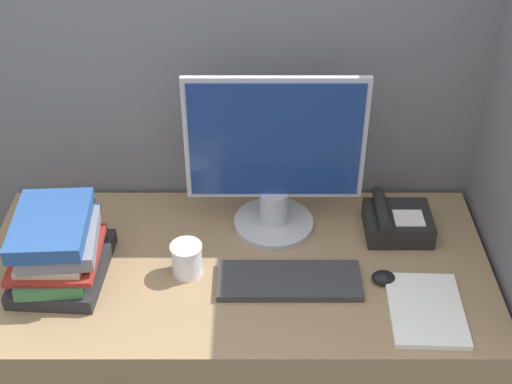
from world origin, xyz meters
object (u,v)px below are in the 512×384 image
Objects in this scene: monitor at (275,164)px; desk_telephone at (397,222)px; book_stack at (58,249)px; keyboard at (289,281)px; coffee_cup at (187,259)px; mouse at (383,278)px.

desk_telephone is (0.36, -0.03, -0.18)m from monitor.
book_stack is (-0.58, -0.21, -0.13)m from monitor.
desk_telephone is at bearing 34.09° from keyboard.
coffee_cup reaches higher than keyboard.
mouse is 0.20× the size of book_stack.
coffee_cup reaches higher than mouse.
coffee_cup is at bearing -139.33° from monitor.
keyboard is 6.08× the size of mouse.
book_stack is (-0.87, 0.03, 0.08)m from mouse.
mouse is (0.25, 0.01, 0.01)m from keyboard.
desk_telephone is (0.60, 0.17, -0.01)m from coffee_cup.
desk_telephone is (0.32, 0.22, 0.03)m from keyboard.
monitor reaches higher than book_stack.
mouse is 0.88m from book_stack.
coffee_cup is at bearing 171.23° from keyboard.
keyboard is 0.28m from coffee_cup.
monitor reaches higher than desk_telephone.
keyboard is at bearing -3.23° from book_stack.
desk_telephone is (0.07, 0.21, 0.02)m from mouse.
coffee_cup is at bearing -163.79° from desk_telephone.
book_stack is 1.64× the size of desk_telephone.
mouse is at bearing -3.98° from coffee_cup.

